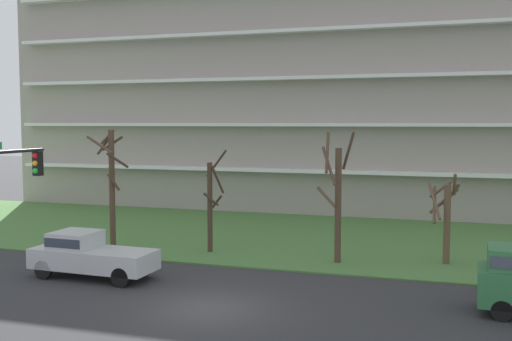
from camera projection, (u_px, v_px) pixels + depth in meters
The scene contains 8 objects.
ground at pixel (207, 308), 21.52m from camera, with size 160.00×160.00×0.00m, color #2D2D30.
grass_lawn_strip at pixel (299, 237), 34.82m from camera, with size 80.00×16.00×0.08m, color #477238.
apartment_building at pixel (343, 84), 48.24m from camera, with size 50.90×14.83×19.45m.
tree_far_left at pixel (111, 182), 31.49m from camera, with size 1.93×1.84×6.26m.
tree_left at pixel (211, 203), 30.43m from camera, with size 1.27×1.43×5.26m.
tree_center at pixel (337, 197), 28.06m from camera, with size 1.82×1.82×6.21m.
tree_right at pixel (445, 216), 27.93m from camera, with size 1.51×1.78×4.31m.
pickup_silver_center_left at pixel (89, 254), 25.78m from camera, with size 5.47×2.20×1.95m.
Camera 1 is at (8.04, -19.55, 6.63)m, focal length 42.30 mm.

